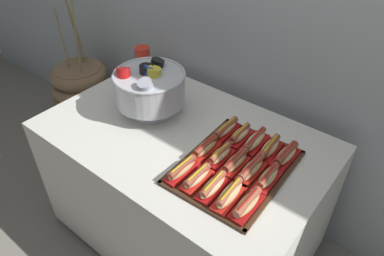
{
  "coord_description": "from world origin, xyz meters",
  "views": [
    {
      "loc": [
        0.86,
        -1.0,
        1.83
      ],
      "look_at": [
        0.02,
        0.04,
        0.79
      ],
      "focal_mm": 33.79,
      "sensor_mm": 36.0,
      "label": 1
    }
  ],
  "objects_px": {
    "hot_dog_4": "(247,204)",
    "hot_dog_5": "(205,148)",
    "hot_dog_13": "(270,148)",
    "cup_stack": "(143,60)",
    "hot_dog_0": "(182,169)",
    "punch_bowl": "(149,87)",
    "buffet_table": "(184,187)",
    "serving_tray": "(235,168)",
    "hot_dog_12": "(255,142)",
    "hot_dog_7": "(235,162)",
    "floor_vase": "(86,106)",
    "hot_dog_10": "(226,129)",
    "hot_dog_3": "(230,195)",
    "hot_dog_11": "(240,135)",
    "hot_dog_1": "(197,178)",
    "hot_dog_9": "(268,178)",
    "hot_dog_2": "(213,186)",
    "hot_dog_6": "(220,155)",
    "hot_dog_14": "(286,155)",
    "hot_dog_8": "(251,169)"
  },
  "relations": [
    {
      "from": "hot_dog_3",
      "to": "hot_dog_11",
      "type": "distance_m",
      "value": 0.36
    },
    {
      "from": "hot_dog_1",
      "to": "hot_dog_9",
      "type": "xyz_separation_m",
      "value": [
        0.22,
        0.17,
        -0.0
      ]
    },
    {
      "from": "hot_dog_3",
      "to": "hot_dog_9",
      "type": "height_order",
      "value": "hot_dog_3"
    },
    {
      "from": "hot_dog_3",
      "to": "hot_dog_4",
      "type": "xyz_separation_m",
      "value": [
        0.07,
        0.0,
        -0.0
      ]
    },
    {
      "from": "floor_vase",
      "to": "buffet_table",
      "type": "bearing_deg",
      "value": -11.52
    },
    {
      "from": "hot_dog_7",
      "to": "hot_dog_12",
      "type": "bearing_deg",
      "value": 92.23
    },
    {
      "from": "floor_vase",
      "to": "hot_dog_1",
      "type": "height_order",
      "value": "floor_vase"
    },
    {
      "from": "hot_dog_13",
      "to": "hot_dog_2",
      "type": "bearing_deg",
      "value": -100.57
    },
    {
      "from": "cup_stack",
      "to": "hot_dog_3",
      "type": "bearing_deg",
      "value": -28.12
    },
    {
      "from": "hot_dog_5",
      "to": "hot_dog_6",
      "type": "height_order",
      "value": "hot_dog_5"
    },
    {
      "from": "hot_dog_5",
      "to": "cup_stack",
      "type": "height_order",
      "value": "cup_stack"
    },
    {
      "from": "hot_dog_13",
      "to": "punch_bowl",
      "type": "distance_m",
      "value": 0.64
    },
    {
      "from": "floor_vase",
      "to": "hot_dog_1",
      "type": "bearing_deg",
      "value": -17.5
    },
    {
      "from": "floor_vase",
      "to": "hot_dog_10",
      "type": "height_order",
      "value": "floor_vase"
    },
    {
      "from": "hot_dog_13",
      "to": "hot_dog_1",
      "type": "bearing_deg",
      "value": -112.21
    },
    {
      "from": "buffet_table",
      "to": "hot_dog_0",
      "type": "bearing_deg",
      "value": -50.45
    },
    {
      "from": "hot_dog_1",
      "to": "hot_dog_6",
      "type": "relative_size",
      "value": 1.04
    },
    {
      "from": "serving_tray",
      "to": "hot_dog_14",
      "type": "relative_size",
      "value": 3.16
    },
    {
      "from": "hot_dog_4",
      "to": "hot_dog_6",
      "type": "distance_m",
      "value": 0.28
    },
    {
      "from": "floor_vase",
      "to": "hot_dog_5",
      "type": "distance_m",
      "value": 1.43
    },
    {
      "from": "hot_dog_5",
      "to": "hot_dog_10",
      "type": "relative_size",
      "value": 0.92
    },
    {
      "from": "hot_dog_9",
      "to": "hot_dog_12",
      "type": "xyz_separation_m",
      "value": [
        -0.16,
        0.16,
        -0.0
      ]
    },
    {
      "from": "buffet_table",
      "to": "hot_dog_3",
      "type": "height_order",
      "value": "hot_dog_3"
    },
    {
      "from": "hot_dog_1",
      "to": "hot_dog_11",
      "type": "distance_m",
      "value": 0.33
    },
    {
      "from": "hot_dog_2",
      "to": "hot_dog_13",
      "type": "xyz_separation_m",
      "value": [
        0.06,
        0.33,
        0.0
      ]
    },
    {
      "from": "floor_vase",
      "to": "hot_dog_10",
      "type": "xyz_separation_m",
      "value": [
        1.31,
        -0.11,
        0.49
      ]
    },
    {
      "from": "hot_dog_0",
      "to": "hot_dog_12",
      "type": "relative_size",
      "value": 0.91
    },
    {
      "from": "hot_dog_0",
      "to": "punch_bowl",
      "type": "bearing_deg",
      "value": 149.0
    },
    {
      "from": "hot_dog_0",
      "to": "hot_dog_3",
      "type": "distance_m",
      "value": 0.23
    },
    {
      "from": "hot_dog_1",
      "to": "hot_dog_7",
      "type": "relative_size",
      "value": 0.94
    },
    {
      "from": "hot_dog_12",
      "to": "punch_bowl",
      "type": "distance_m",
      "value": 0.57
    },
    {
      "from": "hot_dog_0",
      "to": "hot_dog_9",
      "type": "xyz_separation_m",
      "value": [
        0.29,
        0.18,
        -0.0
      ]
    },
    {
      "from": "hot_dog_12",
      "to": "floor_vase",
      "type": "bearing_deg",
      "value": 175.81
    },
    {
      "from": "hot_dog_2",
      "to": "hot_dog_6",
      "type": "height_order",
      "value": "same"
    },
    {
      "from": "serving_tray",
      "to": "punch_bowl",
      "type": "height_order",
      "value": "punch_bowl"
    },
    {
      "from": "hot_dog_13",
      "to": "cup_stack",
      "type": "height_order",
      "value": "cup_stack"
    },
    {
      "from": "hot_dog_0",
      "to": "hot_dog_9",
      "type": "bearing_deg",
      "value": 31.04
    },
    {
      "from": "hot_dog_7",
      "to": "hot_dog_10",
      "type": "relative_size",
      "value": 0.97
    },
    {
      "from": "hot_dog_3",
      "to": "hot_dog_10",
      "type": "height_order",
      "value": "hot_dog_3"
    },
    {
      "from": "hot_dog_8",
      "to": "hot_dog_13",
      "type": "xyz_separation_m",
      "value": [
        -0.01,
        0.16,
        -0.0
      ]
    },
    {
      "from": "hot_dog_4",
      "to": "hot_dog_5",
      "type": "distance_m",
      "value": 0.34
    },
    {
      "from": "buffet_table",
      "to": "hot_dog_5",
      "type": "height_order",
      "value": "hot_dog_5"
    },
    {
      "from": "buffet_table",
      "to": "serving_tray",
      "type": "height_order",
      "value": "serving_tray"
    },
    {
      "from": "hot_dog_5",
      "to": "hot_dog_10",
      "type": "height_order",
      "value": "hot_dog_5"
    },
    {
      "from": "hot_dog_3",
      "to": "hot_dog_13",
      "type": "xyz_separation_m",
      "value": [
        -0.01,
        0.33,
        -0.0
      ]
    },
    {
      "from": "hot_dog_3",
      "to": "hot_dog_10",
      "type": "xyz_separation_m",
      "value": [
        -0.24,
        0.32,
        -0.0
      ]
    },
    {
      "from": "buffet_table",
      "to": "floor_vase",
      "type": "xyz_separation_m",
      "value": [
        -1.15,
        0.23,
        -0.1
      ]
    },
    {
      "from": "buffet_table",
      "to": "serving_tray",
      "type": "relative_size",
      "value": 2.48
    },
    {
      "from": "hot_dog_2",
      "to": "hot_dog_5",
      "type": "bearing_deg",
      "value": 134.51
    },
    {
      "from": "hot_dog_2",
      "to": "hot_dog_5",
      "type": "height_order",
      "value": "hot_dog_5"
    }
  ]
}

